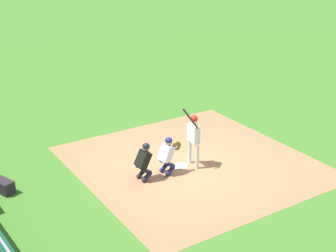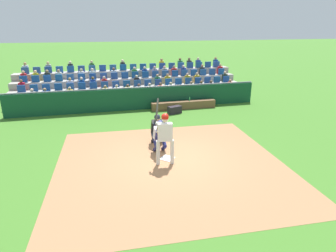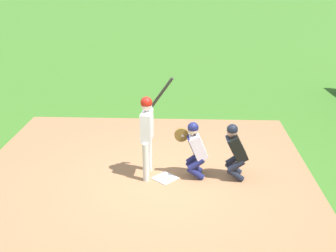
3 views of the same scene
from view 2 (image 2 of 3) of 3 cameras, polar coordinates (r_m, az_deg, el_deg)
ground_plane at (r=10.57m, az=-0.16°, el=-6.39°), size 160.00×160.00×0.00m
infield_dirt_patch at (r=10.14m, az=0.53°, el=-7.54°), size 8.10×7.91×0.01m
home_plate_marker at (r=10.57m, az=-0.16°, el=-6.31°), size 0.62×0.62×0.02m
batter_at_plate at (r=9.75m, az=-0.64°, el=-1.35°), size 0.64×0.72×2.22m
catcher_crouching at (r=10.83m, az=-1.66°, el=-1.61°), size 0.48×0.73×1.29m
home_plate_umpire at (r=11.65m, az=-2.17°, el=-0.23°), size 0.47×0.48×1.27m
dugout_wall at (r=16.65m, az=-5.84°, el=5.35°), size 14.00×0.24×1.29m
dugout_bench at (r=16.77m, az=3.07°, el=4.11°), size 3.73×0.40×0.44m
water_bottle_on_bench at (r=16.83m, az=4.25°, el=5.27°), size 0.07×0.07×0.20m
equipment_duffel_bag at (r=15.86m, az=1.31°, el=3.18°), size 0.80×0.56×0.40m
bleacher_stand at (r=20.04m, az=-7.35°, el=7.71°), size 14.73×3.51×2.32m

